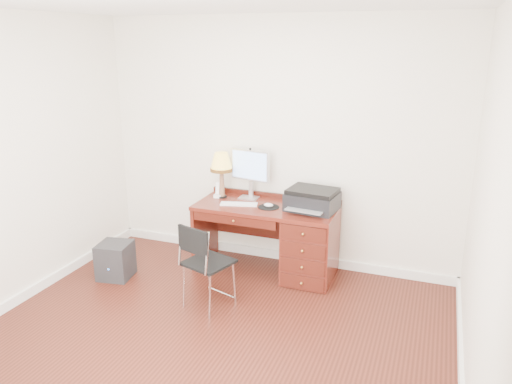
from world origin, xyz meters
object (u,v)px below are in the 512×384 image
at_px(equipment_box, 115,260).
at_px(chair, 205,259).
at_px(printer, 312,199).
at_px(leg_lamp, 221,165).
at_px(phone, 218,193).
at_px(desk, 295,239).
at_px(monitor, 250,168).

bearing_deg(equipment_box, chair, -21.34).
height_order(printer, chair, printer).
xyz_separation_m(leg_lamp, phone, (-0.04, -0.01, -0.32)).
bearing_deg(phone, leg_lamp, 8.66).
xyz_separation_m(desk, chair, (-0.57, -0.97, 0.10)).
bearing_deg(desk, equipment_box, -157.90).
distance_m(monitor, equipment_box, 1.75).
relative_size(monitor, equipment_box, 1.42).
distance_m(printer, phone, 1.09).
distance_m(desk, monitor, 0.92).
relative_size(leg_lamp, equipment_box, 1.33).
distance_m(printer, equipment_box, 2.18).
height_order(chair, equipment_box, chair).
bearing_deg(chair, leg_lamp, 123.89).
bearing_deg(leg_lamp, chair, -73.91).
xyz_separation_m(leg_lamp, equipment_box, (-0.89, -0.82, -0.93)).
height_order(printer, leg_lamp, leg_lamp).
xyz_separation_m(monitor, chair, (0.01, -1.17, -0.58)).
bearing_deg(phone, equipment_box, -144.83).
bearing_deg(desk, chair, -120.68).
bearing_deg(equipment_box, printer, 12.02).
xyz_separation_m(desk, monitor, (-0.59, 0.20, 0.68)).
relative_size(monitor, printer, 1.00).
distance_m(phone, equipment_box, 1.32).
bearing_deg(chair, phone, 126.28).
height_order(desk, printer, printer).
bearing_deg(equipment_box, phone, 34.21).
relative_size(printer, leg_lamp, 1.07).
bearing_deg(printer, phone, -175.63).
bearing_deg(equipment_box, leg_lamp, 33.22).
height_order(monitor, phone, monitor).
height_order(phone, equipment_box, phone).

